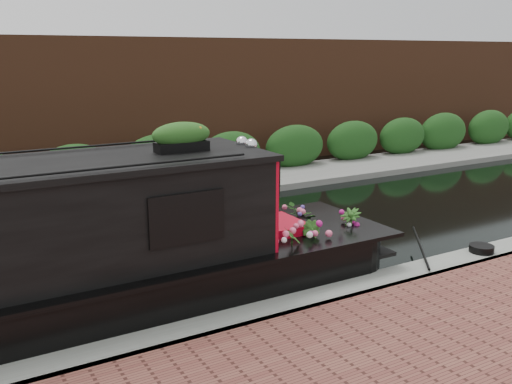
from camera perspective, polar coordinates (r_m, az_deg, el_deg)
ground at (r=10.42m, az=-10.78°, el=-6.42°), size 80.00×80.00×0.00m
near_bank_coping at (r=7.64m, az=-2.16°, el=-13.98°), size 40.00×0.60×0.50m
far_bank_path at (r=14.29m, az=-16.46°, el=-1.21°), size 40.00×2.40×0.34m
far_hedge at (r=15.14m, az=-17.29°, el=-0.44°), size 40.00×1.10×2.80m
far_brick_wall at (r=17.15m, az=-18.90°, el=1.06°), size 40.00×1.00×8.00m
rope_fender at (r=10.24m, az=10.48°, el=-5.62°), size 0.39×0.36×0.39m
coiled_mooring_rope at (r=10.47m, az=21.62°, el=-5.29°), size 0.41×0.41×0.12m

